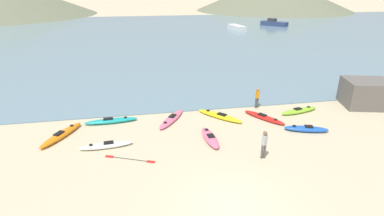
# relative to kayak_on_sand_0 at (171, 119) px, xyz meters

# --- Properties ---
(ground_plane) EXTENTS (400.00, 400.00, 0.00)m
(ground_plane) POSITION_rel_kayak_on_sand_0_xyz_m (1.44, -8.90, -0.13)
(ground_plane) COLOR #C6B793
(bay_water) EXTENTS (160.00, 70.00, 0.06)m
(bay_water) POSITION_rel_kayak_on_sand_0_xyz_m (1.44, 36.33, -0.10)
(bay_water) COLOR slate
(bay_water) RESTS_ON ground_plane
(kayak_on_sand_0) EXTENTS (2.33, 3.18, 0.31)m
(kayak_on_sand_0) POSITION_rel_kayak_on_sand_0_xyz_m (0.00, 0.00, 0.00)
(kayak_on_sand_0) COLOR #E5668C
(kayak_on_sand_0) RESTS_ON ground_plane
(kayak_on_sand_1) EXTENTS (3.13, 1.31, 0.35)m
(kayak_on_sand_1) POSITION_rel_kayak_on_sand_0_xyz_m (9.17, -0.30, 0.02)
(kayak_on_sand_1) COLOR #8CCC2D
(kayak_on_sand_1) RESTS_ON ground_plane
(kayak_on_sand_2) EXTENTS (2.84, 3.04, 0.34)m
(kayak_on_sand_2) POSITION_rel_kayak_on_sand_0_xyz_m (3.32, -0.14, 0.01)
(kayak_on_sand_2) COLOR yellow
(kayak_on_sand_2) RESTS_ON ground_plane
(kayak_on_sand_3) EXTENTS (2.23, 3.35, 0.38)m
(kayak_on_sand_3) POSITION_rel_kayak_on_sand_0_xyz_m (-6.80, -1.14, 0.03)
(kayak_on_sand_3) COLOR orange
(kayak_on_sand_3) RESTS_ON ground_plane
(kayak_on_sand_4) EXTENTS (3.45, 0.78, 0.35)m
(kayak_on_sand_4) POSITION_rel_kayak_on_sand_0_xyz_m (-3.98, 0.38, 0.02)
(kayak_on_sand_4) COLOR teal
(kayak_on_sand_4) RESTS_ON ground_plane
(kayak_on_sand_5) EXTENTS (2.98, 0.82, 0.33)m
(kayak_on_sand_5) POSITION_rel_kayak_on_sand_0_xyz_m (-4.05, -2.91, 0.01)
(kayak_on_sand_5) COLOR white
(kayak_on_sand_5) RESTS_ON ground_plane
(kayak_on_sand_6) EXTENTS (2.77, 1.44, 0.37)m
(kayak_on_sand_6) POSITION_rel_kayak_on_sand_0_xyz_m (8.12, -3.10, 0.03)
(kayak_on_sand_6) COLOR blue
(kayak_on_sand_6) RESTS_ON ground_plane
(kayak_on_sand_7) EXTENTS (2.27, 2.99, 0.30)m
(kayak_on_sand_7) POSITION_rel_kayak_on_sand_0_xyz_m (6.26, -0.88, -0.01)
(kayak_on_sand_7) COLOR red
(kayak_on_sand_7) RESTS_ON ground_plane
(kayak_on_sand_8) EXTENTS (0.86, 2.65, 0.39)m
(kayak_on_sand_8) POSITION_rel_kayak_on_sand_0_xyz_m (1.91, -3.13, 0.04)
(kayak_on_sand_8) COLOR #E5668C
(kayak_on_sand_8) RESTS_ON ground_plane
(person_near_foreground) EXTENTS (0.32, 0.26, 1.59)m
(person_near_foreground) POSITION_rel_kayak_on_sand_0_xyz_m (4.21, -5.55, 0.78)
(person_near_foreground) COLOR #4C4C4C
(person_near_foreground) RESTS_ON ground_plane
(person_near_waterline) EXTENTS (0.32, 0.22, 1.56)m
(person_near_waterline) POSITION_rel_kayak_on_sand_0_xyz_m (6.50, 1.10, 0.76)
(person_near_waterline) COLOR #4C4C4C
(person_near_waterline) RESTS_ON ground_plane
(moored_boat_0) EXTENTS (2.39, 5.43, 0.79)m
(moored_boat_0) POSITION_rel_kayak_on_sand_0_xyz_m (18.12, 40.74, 0.32)
(moored_boat_0) COLOR white
(moored_boat_0) RESTS_ON bay_water
(moored_boat_1) EXTENTS (5.25, 5.54, 1.53)m
(moored_boat_1) POSITION_rel_kayak_on_sand_0_xyz_m (27.83, 44.62, 0.46)
(moored_boat_1) COLOR navy
(moored_boat_1) RESTS_ON bay_water
(loose_paddle) EXTENTS (2.63, 1.26, 0.03)m
(loose_paddle) POSITION_rel_kayak_on_sand_0_xyz_m (-2.74, -4.40, -0.12)
(loose_paddle) COLOR black
(loose_paddle) RESTS_ON ground_plane
(shoreline_rock) EXTENTS (3.69, 3.33, 1.98)m
(shoreline_rock) POSITION_rel_kayak_on_sand_0_xyz_m (14.67, 0.06, 0.85)
(shoreline_rock) COLOR #605B56
(shoreline_rock) RESTS_ON ground_plane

